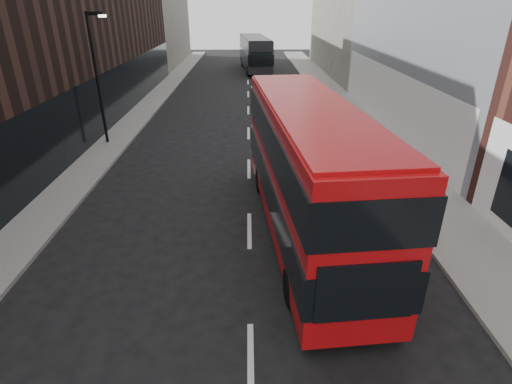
{
  "coord_description": "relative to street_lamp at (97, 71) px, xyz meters",
  "views": [
    {
      "loc": [
        -0.01,
        -4.62,
        7.57
      ],
      "look_at": [
        0.2,
        6.02,
        2.5
      ],
      "focal_mm": 28.0,
      "sensor_mm": 36.0,
      "label": 1
    }
  ],
  "objects": [
    {
      "name": "car_a",
      "position": [
        11.85,
        -5.09,
        -3.55
      ],
      "size": [
        1.78,
        3.8,
        1.26
      ],
      "primitive_type": "imported",
      "rotation": [
        0.0,
        0.0,
        -0.08
      ],
      "color": "black",
      "rests_on": "ground"
    },
    {
      "name": "red_bus",
      "position": [
        10.19,
        -10.16,
        -1.57
      ],
      "size": [
        3.73,
        11.81,
        4.7
      ],
      "rotation": [
        0.0,
        0.0,
        0.09
      ],
      "color": "#B30B0E",
      "rests_on": "ground"
    },
    {
      "name": "building_left_mid",
      "position": [
        -3.28,
        12.0,
        2.82
      ],
      "size": [
        5.0,
        24.0,
        14.0
      ],
      "primitive_type": "cube",
      "color": "black",
      "rests_on": "ground"
    },
    {
      "name": "car_c",
      "position": [
        11.02,
        6.0,
        -3.45
      ],
      "size": [
        2.19,
        5.11,
        1.47
      ],
      "primitive_type": "imported",
      "rotation": [
        0.0,
        0.0,
        -0.03
      ],
      "color": "black",
      "rests_on": "ground"
    },
    {
      "name": "street_lamp",
      "position": [
        0.0,
        0.0,
        0.0
      ],
      "size": [
        1.06,
        0.22,
        7.0
      ],
      "color": "black",
      "rests_on": "sidewalk_left"
    },
    {
      "name": "grey_bus",
      "position": [
        9.08,
        27.97,
        -2.1
      ],
      "size": [
        3.92,
        12.2,
        3.88
      ],
      "rotation": [
        0.0,
        0.0,
        0.09
      ],
      "color": "black",
      "rests_on": "ground"
    },
    {
      "name": "car_b",
      "position": [
        11.5,
        7.02,
        -3.42
      ],
      "size": [
        1.62,
        4.61,
        1.52
      ],
      "primitive_type": "imported",
      "rotation": [
        0.0,
        0.0,
        0.0
      ],
      "color": "#94969C",
      "rests_on": "ground"
    },
    {
      "name": "sidewalk_right",
      "position": [
        15.72,
        7.0,
        -4.11
      ],
      "size": [
        3.0,
        80.0,
        0.15
      ],
      "primitive_type": "cube",
      "color": "slate",
      "rests_on": "ground"
    },
    {
      "name": "building_left_far",
      "position": [
        -3.28,
        34.0,
        2.32
      ],
      "size": [
        5.0,
        20.0,
        13.0
      ],
      "primitive_type": "cube",
      "color": "#615E56",
      "rests_on": "ground"
    },
    {
      "name": "sidewalk_left",
      "position": [
        0.22,
        7.0,
        -4.11
      ],
      "size": [
        2.0,
        80.0,
        0.15
      ],
      "primitive_type": "cube",
      "color": "slate",
      "rests_on": "ground"
    }
  ]
}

